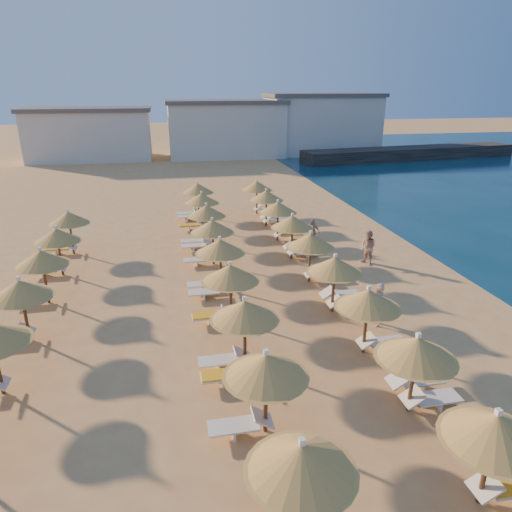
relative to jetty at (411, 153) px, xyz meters
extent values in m
plane|color=tan|center=(-27.44, -39.30, -0.75)|extent=(220.00, 220.00, 0.00)
cube|color=black|center=(0.00, 0.00, 0.00)|extent=(30.26, 7.58, 1.50)
cube|color=beige|center=(-40.91, 7.92, 2.25)|extent=(15.00, 8.00, 6.00)
cube|color=#59514C|center=(-40.91, 7.92, 5.50)|extent=(15.60, 8.48, 0.50)
cube|color=beige|center=(-23.46, 7.27, 2.65)|extent=(15.00, 8.00, 6.80)
cube|color=#59514C|center=(-23.46, 7.27, 6.30)|extent=(15.60, 8.48, 0.50)
cube|color=beige|center=(-9.82, 7.72, 3.05)|extent=(15.00, 8.00, 7.60)
cube|color=#59514C|center=(-9.82, 7.72, 7.10)|extent=(15.60, 8.48, 0.50)
cylinder|color=brown|center=(-25.28, -48.85, 0.28)|extent=(0.12, 0.12, 2.05)
cone|color=olive|center=(-25.28, -48.85, 1.39)|extent=(2.17, 2.17, 0.67)
cone|color=olive|center=(-25.28, -48.85, 1.11)|extent=(2.34, 2.34, 0.12)
cube|color=white|center=(-25.28, -48.85, 1.79)|extent=(0.12, 0.12, 0.14)
cylinder|color=brown|center=(-25.28, -45.61, 0.28)|extent=(0.12, 0.12, 2.05)
cone|color=olive|center=(-25.28, -45.61, 1.39)|extent=(2.17, 2.17, 0.67)
cone|color=olive|center=(-25.28, -45.61, 1.11)|extent=(2.34, 2.34, 0.12)
cube|color=white|center=(-25.28, -45.61, 1.79)|extent=(0.12, 0.12, 0.14)
cylinder|color=brown|center=(-25.28, -42.37, 0.28)|extent=(0.12, 0.12, 2.05)
cone|color=olive|center=(-25.28, -42.37, 1.39)|extent=(2.17, 2.17, 0.67)
cone|color=olive|center=(-25.28, -42.37, 1.11)|extent=(2.34, 2.34, 0.12)
cube|color=white|center=(-25.28, -42.37, 1.79)|extent=(0.12, 0.12, 0.14)
cylinder|color=brown|center=(-25.28, -39.13, 0.28)|extent=(0.12, 0.12, 2.05)
cone|color=olive|center=(-25.28, -39.13, 1.39)|extent=(2.17, 2.17, 0.67)
cone|color=olive|center=(-25.28, -39.13, 1.11)|extent=(2.34, 2.34, 0.12)
cube|color=white|center=(-25.28, -39.13, 1.79)|extent=(0.12, 0.12, 0.14)
cylinder|color=brown|center=(-25.28, -35.89, 0.28)|extent=(0.12, 0.12, 2.05)
cone|color=olive|center=(-25.28, -35.89, 1.39)|extent=(2.17, 2.17, 0.67)
cone|color=olive|center=(-25.28, -35.89, 1.11)|extent=(2.34, 2.34, 0.12)
cube|color=white|center=(-25.28, -35.89, 1.79)|extent=(0.12, 0.12, 0.14)
cylinder|color=brown|center=(-25.28, -32.65, 0.28)|extent=(0.12, 0.12, 2.05)
cone|color=olive|center=(-25.28, -32.65, 1.39)|extent=(2.17, 2.17, 0.67)
cone|color=olive|center=(-25.28, -32.65, 1.11)|extent=(2.34, 2.34, 0.12)
cube|color=white|center=(-25.28, -32.65, 1.79)|extent=(0.12, 0.12, 0.14)
cylinder|color=brown|center=(-25.28, -29.41, 0.28)|extent=(0.12, 0.12, 2.05)
cone|color=olive|center=(-25.28, -29.41, 1.39)|extent=(2.17, 2.17, 0.67)
cone|color=olive|center=(-25.28, -29.41, 1.11)|extent=(2.34, 2.34, 0.12)
cube|color=white|center=(-25.28, -29.41, 1.79)|extent=(0.12, 0.12, 0.14)
cylinder|color=brown|center=(-25.28, -26.17, 0.28)|extent=(0.12, 0.12, 2.05)
cone|color=olive|center=(-25.28, -26.17, 1.39)|extent=(2.17, 2.17, 0.67)
cone|color=olive|center=(-25.28, -26.17, 1.11)|extent=(2.34, 2.34, 0.12)
cube|color=white|center=(-25.28, -26.17, 1.79)|extent=(0.12, 0.12, 0.14)
cylinder|color=brown|center=(-25.28, -22.93, 0.28)|extent=(0.12, 0.12, 2.05)
cone|color=olive|center=(-25.28, -22.93, 1.39)|extent=(2.17, 2.17, 0.67)
cone|color=olive|center=(-25.28, -22.93, 1.11)|extent=(2.34, 2.34, 0.12)
cube|color=white|center=(-25.28, -22.93, 1.79)|extent=(0.12, 0.12, 0.14)
cylinder|color=brown|center=(-29.62, -48.85, 0.28)|extent=(0.12, 0.12, 2.05)
cone|color=olive|center=(-29.62, -48.85, 1.39)|extent=(2.17, 2.17, 0.67)
cone|color=olive|center=(-29.62, -48.85, 1.11)|extent=(2.34, 2.34, 0.12)
cube|color=white|center=(-29.62, -48.85, 1.79)|extent=(0.12, 0.12, 0.14)
cylinder|color=brown|center=(-29.62, -45.61, 0.28)|extent=(0.12, 0.12, 2.05)
cone|color=olive|center=(-29.62, -45.61, 1.39)|extent=(2.17, 2.17, 0.67)
cone|color=olive|center=(-29.62, -45.61, 1.11)|extent=(2.34, 2.34, 0.12)
cube|color=white|center=(-29.62, -45.61, 1.79)|extent=(0.12, 0.12, 0.14)
cylinder|color=brown|center=(-29.62, -42.37, 0.28)|extent=(0.12, 0.12, 2.05)
cone|color=olive|center=(-29.62, -42.37, 1.39)|extent=(2.17, 2.17, 0.67)
cone|color=olive|center=(-29.62, -42.37, 1.11)|extent=(2.34, 2.34, 0.12)
cube|color=white|center=(-29.62, -42.37, 1.79)|extent=(0.12, 0.12, 0.14)
cylinder|color=brown|center=(-29.62, -39.13, 0.28)|extent=(0.12, 0.12, 2.05)
cone|color=olive|center=(-29.62, -39.13, 1.39)|extent=(2.17, 2.17, 0.67)
cone|color=olive|center=(-29.62, -39.13, 1.11)|extent=(2.34, 2.34, 0.12)
cube|color=white|center=(-29.62, -39.13, 1.79)|extent=(0.12, 0.12, 0.14)
cylinder|color=brown|center=(-29.62, -35.89, 0.28)|extent=(0.12, 0.12, 2.05)
cone|color=olive|center=(-29.62, -35.89, 1.39)|extent=(2.17, 2.17, 0.67)
cone|color=olive|center=(-29.62, -35.89, 1.11)|extent=(2.34, 2.34, 0.12)
cube|color=white|center=(-29.62, -35.89, 1.79)|extent=(0.12, 0.12, 0.14)
cylinder|color=brown|center=(-29.62, -32.65, 0.28)|extent=(0.12, 0.12, 2.05)
cone|color=olive|center=(-29.62, -32.65, 1.39)|extent=(2.17, 2.17, 0.67)
cone|color=olive|center=(-29.62, -32.65, 1.11)|extent=(2.34, 2.34, 0.12)
cube|color=white|center=(-29.62, -32.65, 1.79)|extent=(0.12, 0.12, 0.14)
cylinder|color=brown|center=(-29.62, -29.41, 0.28)|extent=(0.12, 0.12, 2.05)
cone|color=olive|center=(-29.62, -29.41, 1.39)|extent=(2.17, 2.17, 0.67)
cone|color=olive|center=(-29.62, -29.41, 1.11)|extent=(2.34, 2.34, 0.12)
cube|color=white|center=(-29.62, -29.41, 1.79)|extent=(0.12, 0.12, 0.14)
cylinder|color=brown|center=(-29.62, -26.17, 0.28)|extent=(0.12, 0.12, 2.05)
cone|color=olive|center=(-29.62, -26.17, 1.39)|extent=(2.17, 2.17, 0.67)
cone|color=olive|center=(-29.62, -26.17, 1.11)|extent=(2.34, 2.34, 0.12)
cube|color=white|center=(-29.62, -26.17, 1.79)|extent=(0.12, 0.12, 0.14)
cylinder|color=brown|center=(-29.62, -22.93, 0.28)|extent=(0.12, 0.12, 2.05)
cone|color=olive|center=(-29.62, -22.93, 1.39)|extent=(2.17, 2.17, 0.67)
cone|color=olive|center=(-29.62, -22.93, 1.11)|extent=(2.34, 2.34, 0.12)
cube|color=white|center=(-29.62, -22.93, 1.79)|extent=(0.12, 0.12, 0.14)
cylinder|color=brown|center=(-37.32, -39.13, 0.28)|extent=(0.12, 0.12, 2.05)
cone|color=olive|center=(-37.32, -39.13, 1.39)|extent=(2.17, 2.17, 0.67)
cone|color=olive|center=(-37.32, -39.13, 1.11)|extent=(2.34, 2.34, 0.12)
cube|color=white|center=(-37.32, -39.13, 1.79)|extent=(0.12, 0.12, 0.14)
cylinder|color=brown|center=(-37.32, -35.89, 0.28)|extent=(0.12, 0.12, 2.05)
cone|color=olive|center=(-37.32, -35.89, 1.39)|extent=(2.17, 2.17, 0.67)
cone|color=olive|center=(-37.32, -35.89, 1.11)|extent=(2.34, 2.34, 0.12)
cube|color=white|center=(-37.32, -35.89, 1.79)|extent=(0.12, 0.12, 0.14)
cylinder|color=brown|center=(-37.32, -32.65, 0.28)|extent=(0.12, 0.12, 2.05)
cone|color=olive|center=(-37.32, -32.65, 1.39)|extent=(2.17, 2.17, 0.67)
cone|color=olive|center=(-37.32, -32.65, 1.11)|extent=(2.34, 2.34, 0.12)
cube|color=white|center=(-37.32, -32.65, 1.79)|extent=(0.12, 0.12, 0.14)
cylinder|color=brown|center=(-37.32, -29.41, 0.28)|extent=(0.12, 0.12, 2.05)
cone|color=olive|center=(-37.32, -29.41, 1.39)|extent=(2.17, 2.17, 0.67)
cone|color=olive|center=(-37.32, -29.41, 1.11)|extent=(2.34, 2.34, 0.12)
cube|color=white|center=(-37.32, -29.41, 1.79)|extent=(0.12, 0.12, 0.14)
cube|color=silver|center=(-25.19, -48.85, -0.29)|extent=(0.58, 0.65, 0.40)
cube|color=silver|center=(-24.38, -45.61, -0.43)|extent=(1.39, 0.65, 0.06)
cube|color=silver|center=(-24.38, -45.61, -0.59)|extent=(0.06, 0.58, 0.32)
cube|color=silver|center=(-25.19, -45.61, -0.29)|extent=(0.58, 0.65, 0.40)
cube|color=silver|center=(-24.38, -44.71, -0.43)|extent=(1.39, 0.65, 0.06)
cube|color=silver|center=(-24.38, -44.71, -0.59)|extent=(0.06, 0.58, 0.32)
cube|color=silver|center=(-25.19, -44.71, -0.29)|extent=(0.58, 0.65, 0.40)
cube|color=silver|center=(-30.52, -45.61, -0.43)|extent=(1.39, 0.65, 0.06)
cube|color=silver|center=(-30.52, -45.61, -0.59)|extent=(0.06, 0.58, 0.32)
cube|color=silver|center=(-29.71, -45.61, -0.29)|extent=(0.58, 0.65, 0.40)
cube|color=silver|center=(-24.38, -42.37, -0.43)|extent=(1.39, 0.65, 0.06)
cube|color=silver|center=(-24.38, -42.37, -0.59)|extent=(0.06, 0.58, 0.32)
cube|color=silver|center=(-25.19, -42.37, -0.29)|extent=(0.58, 0.65, 0.40)
cube|color=silver|center=(-30.52, -42.37, -0.43)|extent=(1.39, 0.65, 0.06)
cube|color=silver|center=(-30.52, -42.37, -0.59)|extent=(0.06, 0.58, 0.32)
cube|color=silver|center=(-29.71, -42.37, -0.29)|extent=(0.58, 0.65, 0.40)
cube|color=silver|center=(-30.52, -43.27, -0.43)|extent=(1.39, 0.65, 0.06)
cube|color=silver|center=(-30.52, -43.27, -0.59)|extent=(0.06, 0.58, 0.32)
cube|color=silver|center=(-29.71, -43.27, -0.29)|extent=(0.58, 0.65, 0.40)
cube|color=gold|center=(-30.52, -43.27, -0.38)|extent=(1.34, 0.59, 0.05)
cube|color=silver|center=(-24.38, -39.13, -0.43)|extent=(1.39, 0.65, 0.06)
cube|color=silver|center=(-24.38, -39.13, -0.59)|extent=(0.06, 0.58, 0.32)
cube|color=silver|center=(-25.19, -39.13, -0.29)|extent=(0.58, 0.65, 0.40)
cube|color=gold|center=(-24.38, -39.13, -0.38)|extent=(1.34, 0.59, 0.05)
cube|color=silver|center=(-24.38, -38.23, -0.43)|extent=(1.39, 0.65, 0.06)
cube|color=silver|center=(-24.38, -38.23, -0.59)|extent=(0.06, 0.58, 0.32)
cube|color=silver|center=(-25.19, -38.23, -0.29)|extent=(0.58, 0.65, 0.40)
cube|color=silver|center=(-30.52, -39.13, -0.43)|extent=(1.39, 0.65, 0.06)
cube|color=silver|center=(-30.52, -39.13, -0.59)|extent=(0.06, 0.58, 0.32)
cube|color=silver|center=(-29.71, -39.13, -0.29)|extent=(0.58, 0.65, 0.40)
cube|color=gold|center=(-30.52, -39.13, -0.38)|extent=(1.34, 0.59, 0.05)
cube|color=silver|center=(-24.38, -35.89, -0.43)|extent=(1.39, 0.65, 0.06)
cube|color=silver|center=(-24.38, -35.89, -0.59)|extent=(0.06, 0.58, 0.32)
cube|color=silver|center=(-25.19, -35.89, -0.29)|extent=(0.58, 0.65, 0.40)
cube|color=silver|center=(-30.52, -35.89, -0.43)|extent=(1.39, 0.65, 0.06)
cube|color=silver|center=(-30.52, -35.89, -0.59)|extent=(0.06, 0.58, 0.32)
cube|color=silver|center=(-29.71, -35.89, -0.29)|extent=(0.58, 0.65, 0.40)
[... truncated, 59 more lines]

